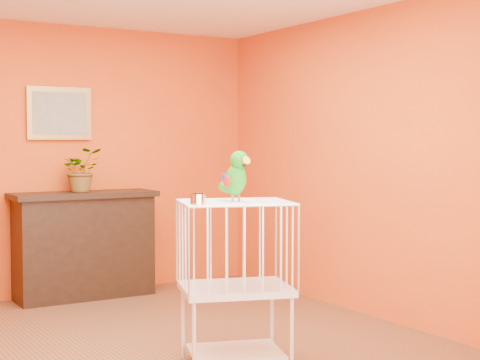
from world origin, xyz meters
TOP-DOWN VIEW (x-y plane):
  - ground at (0.00, 0.00)m, footprint 4.50×4.50m
  - room_shell at (0.00, 0.00)m, footprint 4.50×4.50m
  - console_cabinet at (0.16, 2.01)m, footprint 1.36×0.49m
  - potted_plant at (0.14, 2.00)m, footprint 0.37×0.41m
  - framed_picture at (0.00, 2.22)m, footprint 0.62×0.04m
  - birdcage at (0.31, -0.54)m, footprint 0.84×0.74m
  - feed_cup at (-0.03, -0.64)m, footprint 0.09×0.09m
  - parrot at (0.31, -0.55)m, footprint 0.17×0.30m

SIDE VIEW (x-z plane):
  - ground at x=0.00m, z-range 0.00..0.00m
  - console_cabinet at x=0.16m, z-range 0.00..1.01m
  - birdcage at x=0.31m, z-range 0.02..1.11m
  - feed_cup at x=-0.03m, z-range 1.09..1.16m
  - potted_plant at x=0.14m, z-range 1.01..1.33m
  - parrot at x=0.31m, z-range 1.09..1.43m
  - room_shell at x=0.00m, z-range -0.67..3.83m
  - framed_picture at x=0.00m, z-range 1.50..2.00m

